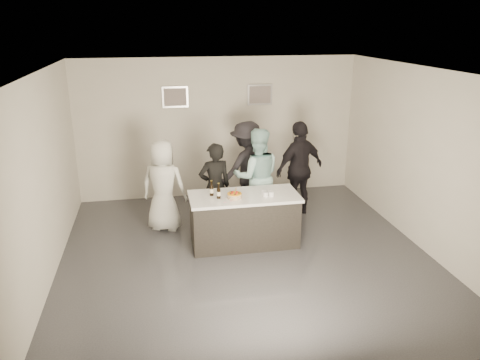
% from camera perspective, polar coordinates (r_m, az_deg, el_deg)
% --- Properties ---
extents(floor, '(6.00, 6.00, 0.00)m').
position_cam_1_polar(floor, '(7.88, 0.69, -9.11)').
color(floor, '#3D3D42').
rests_on(floor, ground).
extents(ceiling, '(6.00, 6.00, 0.00)m').
position_cam_1_polar(ceiling, '(7.00, 0.78, 13.16)').
color(ceiling, white).
extents(wall_back, '(6.00, 0.04, 3.00)m').
position_cam_1_polar(wall_back, '(10.16, -2.65, 6.34)').
color(wall_back, beige).
rests_on(wall_back, ground).
extents(wall_front, '(6.00, 0.04, 3.00)m').
position_cam_1_polar(wall_front, '(4.62, 8.24, -9.66)').
color(wall_front, beige).
rests_on(wall_front, ground).
extents(wall_left, '(0.04, 6.00, 3.00)m').
position_cam_1_polar(wall_left, '(7.34, -22.87, -0.05)').
color(wall_left, beige).
rests_on(wall_left, ground).
extents(wall_right, '(0.04, 6.00, 3.00)m').
position_cam_1_polar(wall_right, '(8.40, 21.23, 2.41)').
color(wall_right, beige).
rests_on(wall_right, ground).
extents(picture_left, '(0.54, 0.04, 0.44)m').
position_cam_1_polar(picture_left, '(9.92, -7.91, 9.99)').
color(picture_left, '#B2B2B7').
rests_on(picture_left, wall_back).
extents(picture_right, '(0.54, 0.04, 0.44)m').
position_cam_1_polar(picture_right, '(10.17, 2.43, 10.36)').
color(picture_right, '#B2B2B7').
rests_on(picture_right, wall_back).
extents(bar_counter, '(1.86, 0.86, 0.90)m').
position_cam_1_polar(bar_counter, '(8.08, 0.50, -4.84)').
color(bar_counter, white).
rests_on(bar_counter, ground).
extents(cake, '(0.24, 0.24, 0.07)m').
position_cam_1_polar(cake, '(7.76, -0.68, -1.95)').
color(cake, '#FFA61A').
rests_on(cake, bar_counter).
extents(beer_bottle_a, '(0.07, 0.07, 0.26)m').
position_cam_1_polar(beer_bottle_a, '(7.86, -3.49, -1.01)').
color(beer_bottle_a, black).
rests_on(beer_bottle_a, bar_counter).
extents(beer_bottle_b, '(0.07, 0.07, 0.26)m').
position_cam_1_polar(beer_bottle_b, '(7.72, -2.63, -1.34)').
color(beer_bottle_b, black).
rests_on(beer_bottle_b, bar_counter).
extents(tumbler_cluster, '(0.19, 0.19, 0.08)m').
position_cam_1_polar(tumbler_cluster, '(7.90, 3.39, -1.60)').
color(tumbler_cluster, orange).
rests_on(tumbler_cluster, bar_counter).
extents(candles, '(0.24, 0.08, 0.01)m').
position_cam_1_polar(candles, '(7.61, -1.45, -2.68)').
color(candles, pink).
rests_on(candles, bar_counter).
extents(person_main_black, '(0.66, 0.49, 1.65)m').
position_cam_1_polar(person_main_black, '(8.53, -3.08, -0.84)').
color(person_main_black, black).
rests_on(person_main_black, ground).
extents(person_main_blue, '(0.95, 0.77, 1.85)m').
position_cam_1_polar(person_main_blue, '(8.77, 2.09, 0.41)').
color(person_main_blue, '#A1D3D2').
rests_on(person_main_blue, ground).
extents(person_guest_left, '(0.97, 0.80, 1.70)m').
position_cam_1_polar(person_guest_left, '(8.62, -9.31, -0.68)').
color(person_guest_left, silver).
rests_on(person_guest_left, ground).
extents(person_guest_right, '(1.20, 0.86, 1.89)m').
position_cam_1_polar(person_guest_right, '(9.24, 7.27, 1.38)').
color(person_guest_right, black).
rests_on(person_guest_right, ground).
extents(person_guest_back, '(1.38, 1.11, 1.86)m').
position_cam_1_polar(person_guest_back, '(9.27, 0.89, 1.49)').
color(person_guest_back, black).
rests_on(person_guest_back, ground).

